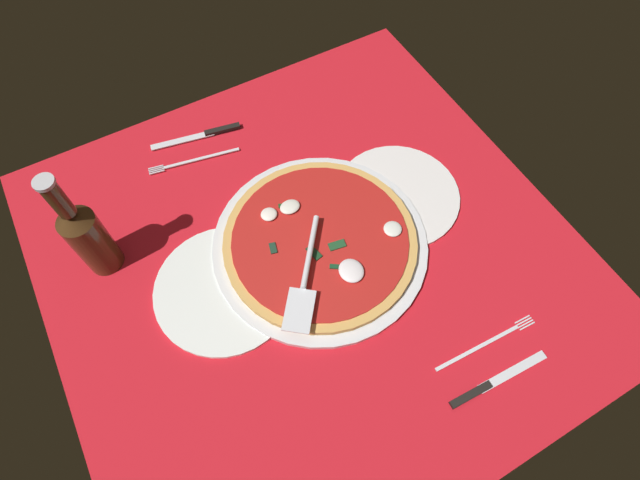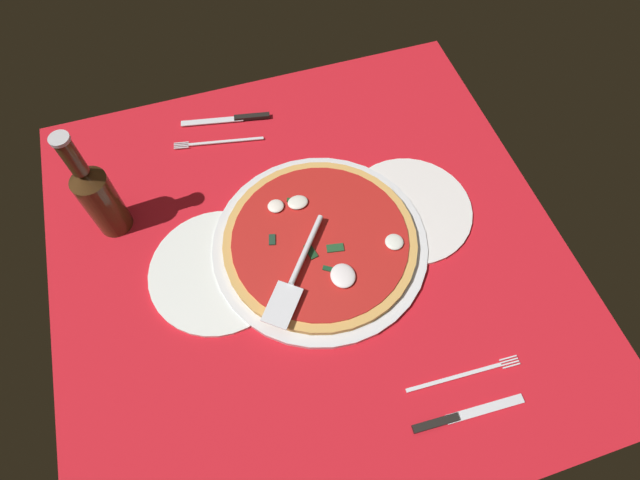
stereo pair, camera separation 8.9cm
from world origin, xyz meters
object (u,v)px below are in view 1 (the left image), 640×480
at_px(pizza, 320,241).
at_px(beer_bottle, 87,236).
at_px(pizza_server, 306,275).
at_px(dinner_plate_left, 225,289).
at_px(place_setting_near, 487,365).
at_px(dinner_plate_right, 397,196).
at_px(place_setting_far, 200,148).

xyz_separation_m(pizza, beer_bottle, (-0.35, 0.16, 0.07)).
xyz_separation_m(pizza_server, beer_bottle, (-0.29, 0.22, 0.05)).
relative_size(dinner_plate_left, place_setting_near, 1.20).
bearing_deg(dinner_plate_right, place_setting_far, 134.06).
height_order(dinner_plate_right, pizza_server, pizza_server).
xyz_separation_m(dinner_plate_right, pizza_server, (-0.24, -0.08, 0.04)).
relative_size(pizza, beer_bottle, 1.43).
xyz_separation_m(place_setting_far, beer_bottle, (-0.24, -0.16, 0.09)).
bearing_deg(place_setting_far, pizza_server, 107.55).
xyz_separation_m(dinner_plate_right, pizza, (-0.18, -0.02, 0.02)).
xyz_separation_m(pizza, pizza_server, (-0.06, -0.06, 0.02)).
height_order(pizza_server, place_setting_near, pizza_server).
relative_size(place_setting_near, place_setting_far, 0.90).
xyz_separation_m(dinner_plate_left, dinner_plate_right, (0.37, 0.02, 0.00)).
height_order(pizza_server, place_setting_far, pizza_server).
xyz_separation_m(dinner_plate_left, pizza, (0.19, -0.00, 0.02)).
bearing_deg(place_setting_far, beer_bottle, 44.01).
height_order(pizza, place_setting_near, pizza).
distance_m(place_setting_near, beer_bottle, 0.68).
relative_size(pizza_server, place_setting_far, 0.82).
xyz_separation_m(place_setting_near, place_setting_far, (-0.23, 0.64, -0.00)).
bearing_deg(beer_bottle, pizza, -24.54).
bearing_deg(pizza, pizza_server, -136.61).
bearing_deg(dinner_plate_left, place_setting_far, 75.16).
bearing_deg(beer_bottle, place_setting_far, 33.18).
xyz_separation_m(dinner_plate_left, place_setting_far, (0.08, 0.31, -0.00)).
distance_m(dinner_plate_left, beer_bottle, 0.24).
xyz_separation_m(pizza, place_setting_far, (-0.10, 0.32, -0.02)).
xyz_separation_m(dinner_plate_left, beer_bottle, (-0.16, 0.15, 0.09)).
xyz_separation_m(dinner_plate_right, beer_bottle, (-0.53, 0.14, 0.09)).
bearing_deg(dinner_plate_right, beer_bottle, 165.59).
bearing_deg(place_setting_near, pizza_server, 127.58).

